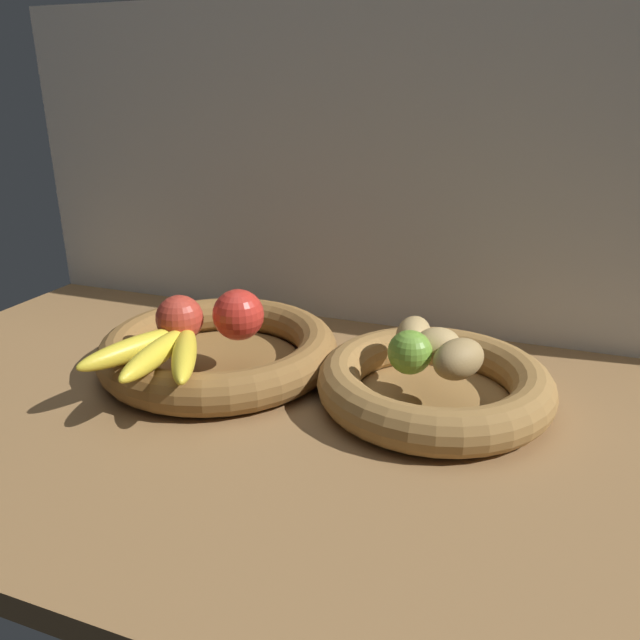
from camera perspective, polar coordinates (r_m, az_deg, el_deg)
name	(u,v)px	position (r cm, az deg, el deg)	size (l,w,h in cm)	color
ground_plane	(322,400)	(89.44, 0.19, -7.42)	(140.00, 90.00, 3.00)	olive
back_wall	(384,170)	(108.29, 5.92, 13.62)	(140.00, 3.00, 55.00)	silver
fruit_bowl_left	(219,350)	(96.20, -9.31, -2.76)	(36.43, 36.43, 5.97)	brown
fruit_bowl_right	(434,384)	(85.77, 10.49, -5.86)	(32.00, 32.00, 5.97)	olive
apple_red_front	(180,319)	(91.28, -12.85, 0.13)	(6.86, 6.86, 6.86)	#B73828
apple_red_right	(238,315)	(90.30, -7.56, 0.48)	(7.52, 7.52, 7.52)	red
banana_bunch_front	(160,351)	(85.61, -14.54, -2.75)	(17.39, 19.09, 3.19)	yellow
potato_large	(437,346)	(83.42, 10.75, -2.37)	(6.53, 5.06, 5.04)	tan
potato_small	(459,359)	(79.88, 12.69, -3.54)	(7.91, 5.25, 5.18)	#A38451
potato_oblong	(413,335)	(86.75, 8.63, -1.35)	(7.60, 4.74, 4.93)	tan
lime_near	(410,352)	(80.01, 8.30, -2.96)	(5.76, 5.76, 5.76)	#6B9E33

